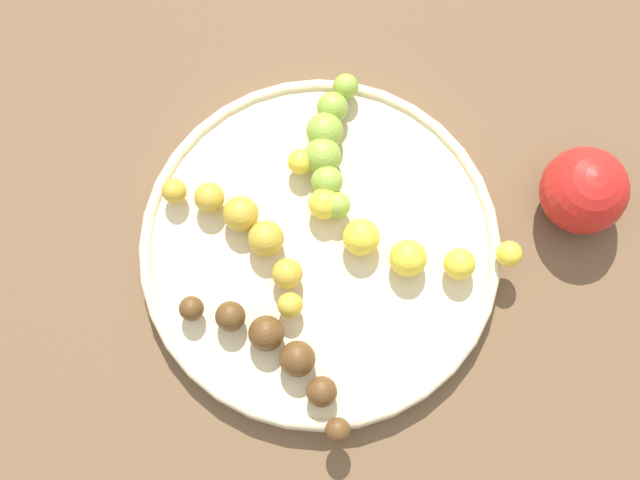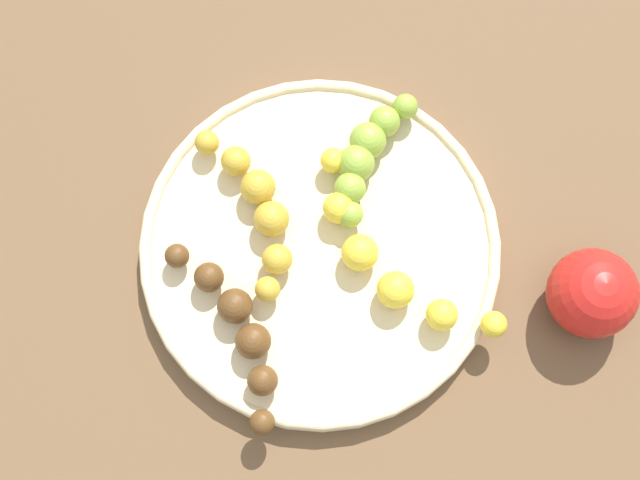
{
  "view_description": "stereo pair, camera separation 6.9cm",
  "coord_description": "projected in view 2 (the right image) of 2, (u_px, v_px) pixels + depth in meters",
  "views": [
    {
      "loc": [
        0.13,
        0.12,
        0.71
      ],
      "look_at": [
        0.0,
        0.0,
        0.04
      ],
      "focal_mm": 48.75,
      "sensor_mm": 36.0,
      "label": 1
    },
    {
      "loc": [
        0.07,
        0.16,
        0.71
      ],
      "look_at": [
        0.0,
        0.0,
        0.04
      ],
      "focal_mm": 48.75,
      "sensor_mm": 36.0,
      "label": 2
    }
  ],
  "objects": [
    {
      "name": "fruit_bowl",
      "position": [
        320.0,
        248.0,
        0.72
      ],
      "size": [
        0.3,
        0.3,
        0.02
      ],
      "color": "beige",
      "rests_on": "ground_plane"
    },
    {
      "name": "banana_yellow",
      "position": [
        387.0,
        262.0,
        0.69
      ],
      "size": [
        0.1,
        0.2,
        0.03
      ],
      "rotation": [
        0.0,
        0.0,
        0.34
      ],
      "color": "yellow",
      "rests_on": "fruit_bowl"
    },
    {
      "name": "banana_spotted",
      "position": [
        257.0,
        206.0,
        0.71
      ],
      "size": [
        0.05,
        0.15,
        0.03
      ],
      "rotation": [
        0.0,
        0.0,
        3.13
      ],
      "color": "gold",
      "rests_on": "fruit_bowl"
    },
    {
      "name": "apple_red",
      "position": [
        592.0,
        293.0,
        0.68
      ],
      "size": [
        0.07,
        0.07,
        0.07
      ],
      "primitive_type": "sphere",
      "color": "red",
      "rests_on": "ground_plane"
    },
    {
      "name": "banana_overripe",
      "position": [
        237.0,
        327.0,
        0.68
      ],
      "size": [
        0.05,
        0.17,
        0.03
      ],
      "rotation": [
        0.0,
        0.0,
        3.23
      ],
      "color": "#593819",
      "rests_on": "fruit_bowl"
    },
    {
      "name": "ground_plane",
      "position": [
        320.0,
        252.0,
        0.73
      ],
      "size": [
        2.4,
        2.4,
        0.0
      ],
      "primitive_type": "plane",
      "color": "brown"
    },
    {
      "name": "banana_green",
      "position": [
        366.0,
        154.0,
        0.72
      ],
      "size": [
        0.1,
        0.09,
        0.03
      ],
      "rotation": [
        0.0,
        0.0,
        5.41
      ],
      "color": "#8CAD38",
      "rests_on": "fruit_bowl"
    }
  ]
}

